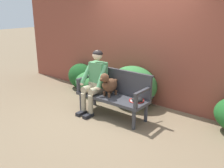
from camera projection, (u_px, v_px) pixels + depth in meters
ground_plane at (112, 115)px, 5.11m from camera, size 40.00×40.00×0.00m
brick_garden_fence at (146, 48)px, 5.64m from camera, size 8.00×0.30×2.48m
hedge_bush_far_left at (82, 76)px, 6.71m from camera, size 0.80×0.63×0.68m
hedge_bush_far_right at (96, 83)px, 6.31m from camera, size 1.18×0.90×0.58m
hedge_bush_mid_left at (133, 85)px, 5.61m from camera, size 1.13×0.92×0.88m
garden_bench at (112, 99)px, 4.99m from camera, size 1.51×0.54×0.43m
bench_backrest at (119, 81)px, 5.08m from camera, size 1.55×0.06×0.50m
bench_armrest_left_end at (83, 81)px, 5.27m from camera, size 0.06×0.54×0.28m
bench_armrest_right_end at (140, 95)px, 4.42m from camera, size 0.06×0.54×0.28m
person_seated at (96, 79)px, 5.13m from camera, size 0.56×0.67×1.30m
dog_on_bench at (109, 84)px, 4.92m from camera, size 0.25×0.49×0.49m
tennis_racket at (138, 100)px, 4.72m from camera, size 0.38×0.58×0.03m
baseball_glove at (137, 100)px, 4.65m from camera, size 0.27×0.25×0.09m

